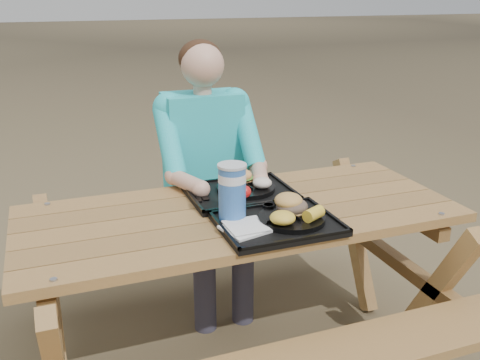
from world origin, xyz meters
name	(u,v)px	position (x,y,z in m)	size (l,w,h in m)	color
ground	(240,359)	(0.00, 0.00, 0.00)	(60.00, 60.00, 0.00)	#999999
picnic_table	(240,288)	(0.00, 0.00, 0.38)	(1.80, 1.49, 0.75)	#999999
tray_near	(278,225)	(0.08, -0.21, 0.76)	(0.45, 0.35, 0.02)	black
tray_far	(240,194)	(0.05, 0.14, 0.76)	(0.45, 0.35, 0.02)	black
plate_near	(291,218)	(0.13, -0.22, 0.78)	(0.26, 0.26, 0.02)	black
plate_far	(246,188)	(0.08, 0.15, 0.78)	(0.26, 0.26, 0.02)	black
napkin_stack	(245,228)	(-0.07, -0.24, 0.78)	(0.15, 0.15, 0.02)	silver
soda_cup	(232,193)	(-0.08, -0.12, 0.88)	(0.11, 0.11, 0.21)	#154DA2
condiment_bbq	(269,208)	(0.09, -0.10, 0.78)	(0.05, 0.05, 0.03)	#340B05
condiment_mustard	(278,204)	(0.13, -0.08, 0.79)	(0.05, 0.05, 0.03)	yellow
sandwich	(292,198)	(0.15, -0.19, 0.85)	(0.12, 0.12, 0.12)	#CB9347
mac_cheese	(283,218)	(0.07, -0.27, 0.81)	(0.10, 0.10, 0.05)	yellow
corn_cob	(314,214)	(0.19, -0.28, 0.81)	(0.08, 0.08, 0.05)	yellow
cutlery_far	(202,194)	(-0.11, 0.17, 0.77)	(0.03, 0.15, 0.01)	black
burger	(241,173)	(0.08, 0.21, 0.84)	(0.10, 0.10, 0.09)	#E99C52
baked_beans	(236,188)	(0.02, 0.10, 0.81)	(0.09, 0.09, 0.04)	#502510
potato_salad	(262,183)	(0.14, 0.11, 0.81)	(0.08, 0.08, 0.05)	#F0E0CC
diner	(205,187)	(0.02, 0.59, 0.64)	(0.48, 0.84, 1.28)	teal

